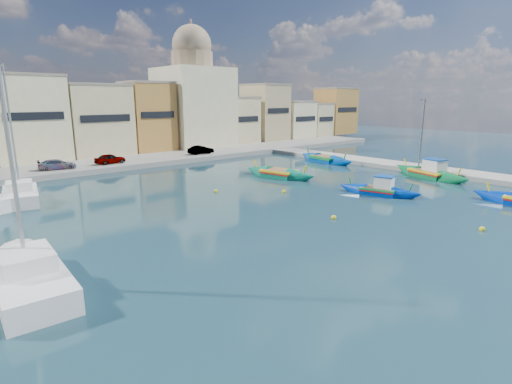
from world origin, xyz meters
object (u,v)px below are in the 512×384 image
yacht_mid (22,265)px  luzzu_blue_cabin (379,191)px  luzzu_turquoise_cabin (430,174)px  church_block (193,96)px  luzzu_cyan_mid (325,160)px  luzzu_green (279,174)px  quay_street_lamp (422,133)px  yacht_midnorth (21,193)px

yacht_mid → luzzu_blue_cabin: bearing=-4.7°
luzzu_turquoise_cabin → church_block: bearing=97.8°
luzzu_cyan_mid → luzzu_green: size_ratio=1.09×
church_block → yacht_mid: church_block is taller
yacht_mid → quay_street_lamp: bearing=1.4°
quay_street_lamp → yacht_midnorth: 39.71m
church_block → yacht_midnorth: 35.06m
church_block → quay_street_lamp: (7.44, -34.00, -4.07)m
luzzu_turquoise_cabin → yacht_midnorth: (-33.81, 18.17, 0.08)m
luzzu_green → yacht_midnorth: bearing=160.8°
yacht_mid → luzzu_cyan_mid: bearing=18.2°
luzzu_turquoise_cabin → luzzu_green: 15.61m
quay_street_lamp → yacht_midnorth: size_ratio=0.70×
luzzu_cyan_mid → yacht_midnorth: (-33.82, 4.43, 0.16)m
quay_street_lamp → luzzu_turquoise_cabin: size_ratio=0.81×
luzzu_cyan_mid → yacht_midnorth: size_ratio=0.85×
luzzu_cyan_mid → luzzu_green: (-11.64, -3.32, -0.00)m
luzzu_turquoise_cabin → luzzu_cyan_mid: (0.01, 13.74, -0.08)m
church_block → yacht_mid: (-32.19, -34.99, -7.93)m
luzzu_turquoise_cabin → luzzu_green: luzzu_turquoise_cabin is taller
luzzu_blue_cabin → yacht_mid: bearing=175.3°
church_block → luzzu_green: church_block is taller
church_block → yacht_mid: size_ratio=1.56×
church_block → luzzu_blue_cabin: bearing=-98.7°
church_block → quay_street_lamp: size_ratio=2.39×
luzzu_cyan_mid → luzzu_turquoise_cabin: bearing=-90.1°
church_block → luzzu_cyan_mid: (5.00, -22.73, -8.11)m
quay_street_lamp → yacht_mid: yacht_mid is taller
luzzu_green → luzzu_turquoise_cabin: bearing=-41.9°
luzzu_cyan_mid → yacht_midnorth: 34.11m
church_block → yacht_mid: 48.20m
luzzu_turquoise_cabin → yacht_mid: 37.21m
luzzu_blue_cabin → luzzu_green: size_ratio=0.83×
church_block → luzzu_turquoise_cabin: size_ratio=1.94×
church_block → luzzu_turquoise_cabin: church_block is taller
luzzu_cyan_mid → yacht_midnorth: yacht_midnorth is taller
luzzu_blue_cabin → yacht_midnorth: 29.86m
luzzu_blue_cabin → yacht_mid: size_ratio=0.61×
luzzu_turquoise_cabin → quay_street_lamp: bearing=45.1°
luzzu_cyan_mid → quay_street_lamp: bearing=-77.8°
luzzu_turquoise_cabin → luzzu_cyan_mid: size_ratio=1.02×
luzzu_blue_cabin → luzzu_cyan_mid: size_ratio=0.76×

